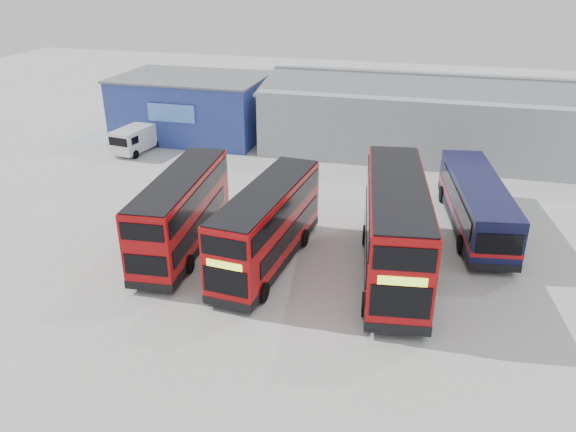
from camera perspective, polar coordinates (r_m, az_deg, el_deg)
The scene contains 8 objects.
ground_plane at distance 29.81m, azimuth 1.41°, elevation -3.45°, with size 120.00×120.00×0.00m, color #ABABA6.
office_block at distance 49.32m, azimuth -9.65°, elevation 10.94°, with size 12.30×8.32×5.12m.
maintenance_shed at distance 47.01m, azimuth 17.13°, elevation 9.55°, with size 30.50×12.00×5.89m.
double_decker_left at distance 29.61m, azimuth -10.72°, elevation 0.26°, with size 3.14×9.78×4.07m.
double_decker_centre at distance 27.64m, azimuth -2.11°, elevation -1.15°, with size 3.15×9.77×4.06m.
double_decker_right at distance 27.14m, azimuth 10.80°, elevation -1.35°, with size 4.16×11.39×4.72m.
single_decker_blue at distance 33.17m, azimuth 18.52°, elevation 1.04°, with size 4.16×11.08×2.94m.
panel_van at distance 46.38m, azimuth -15.10°, elevation 7.70°, with size 2.47×4.84×2.03m.
Camera 1 is at (6.11, -25.54, 14.11)m, focal length 35.00 mm.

